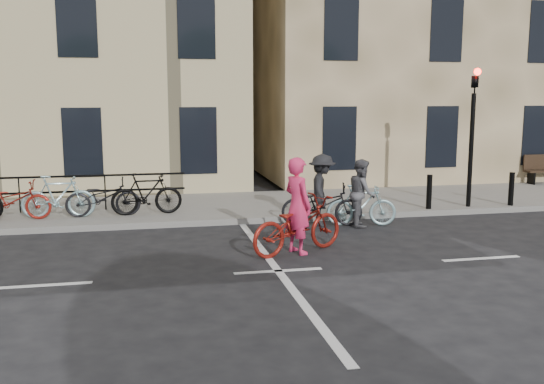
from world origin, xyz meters
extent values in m
plane|color=black|center=(0.00, 0.00, 0.00)|extent=(120.00, 120.00, 0.00)
cube|color=slate|center=(-4.00, 6.00, 0.07)|extent=(46.00, 4.00, 0.15)
cube|color=#8C7854|center=(9.00, 13.00, 6.15)|extent=(14.00, 10.00, 12.00)
cylinder|color=black|center=(6.20, 4.35, 1.65)|extent=(0.12, 0.12, 3.00)
imported|color=black|center=(6.20, 4.35, 3.60)|extent=(0.15, 0.18, 0.90)
sphere|color=#FF0C05|center=(6.20, 4.23, 3.70)|extent=(0.18, 0.18, 0.18)
cylinder|color=black|center=(5.00, 4.25, 0.60)|extent=(0.14, 0.14, 0.90)
cylinder|color=black|center=(7.40, 4.25, 0.60)|extent=(0.14, 0.14, 0.90)
cube|color=black|center=(10.40, 7.65, 0.35)|extent=(0.06, 0.38, 0.40)
cube|color=black|center=(-4.88, 5.90, 0.62)|extent=(7.25, 0.04, 0.95)
imported|color=maroon|center=(-5.40, 5.00, 0.62)|extent=(1.80, 0.63, 0.95)
imported|color=#93BCC1|center=(-4.35, 5.00, 0.68)|extent=(1.75, 0.49, 1.05)
imported|color=black|center=(-3.30, 5.00, 0.62)|extent=(1.80, 0.63, 0.95)
imported|color=black|center=(-2.25, 5.00, 0.68)|extent=(1.75, 0.49, 1.05)
imported|color=maroon|center=(0.65, 1.17, 0.57)|extent=(2.27, 1.57, 1.13)
imported|color=#E6285C|center=(0.65, 1.17, 0.96)|extent=(0.71, 0.83, 1.92)
imported|color=#93BCC1|center=(2.78, 3.29, 0.50)|extent=(1.73, 0.82, 1.00)
imported|color=#535357|center=(2.78, 3.29, 0.81)|extent=(0.76, 0.90, 1.61)
imported|color=black|center=(1.86, 3.52, 0.51)|extent=(2.05, 1.16, 1.02)
imported|color=black|center=(1.86, 3.52, 0.86)|extent=(0.91, 1.24, 1.72)
camera|label=1|loc=(-2.28, -10.20, 3.13)|focal=40.00mm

